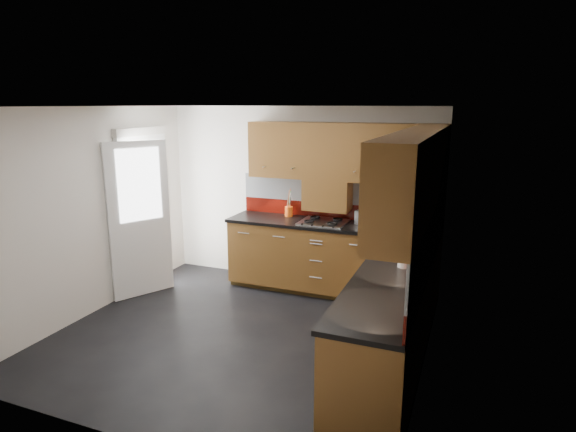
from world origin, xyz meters
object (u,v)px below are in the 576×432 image
at_px(gas_hob, 323,222).
at_px(utensil_pot, 289,210).
at_px(toaster, 366,218).
at_px(food_processor, 415,231).

xyz_separation_m(gas_hob, utensil_pot, (-0.55, 0.20, 0.07)).
relative_size(gas_hob, utensil_pot, 1.54).
distance_m(gas_hob, utensil_pot, 0.59).
xyz_separation_m(toaster, food_processor, (0.68, -0.65, 0.06)).
xyz_separation_m(utensil_pot, toaster, (1.07, -0.07, -0.00)).
xyz_separation_m(utensil_pot, food_processor, (1.75, -0.72, 0.06)).
height_order(toaster, food_processor, food_processor).
distance_m(gas_hob, food_processor, 1.31).
xyz_separation_m(gas_hob, toaster, (0.52, 0.13, 0.07)).
xyz_separation_m(gas_hob, food_processor, (1.20, -0.52, 0.13)).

